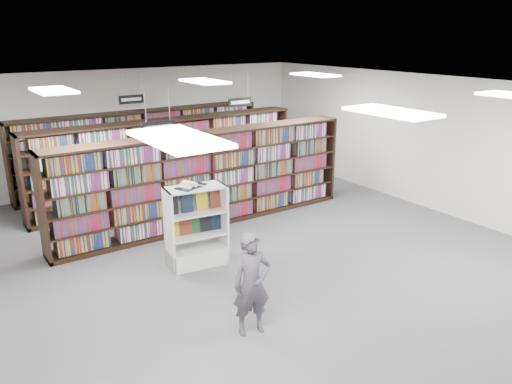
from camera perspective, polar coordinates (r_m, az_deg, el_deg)
floor at (r=9.79m, az=0.32°, el=-7.16°), size 12.00×12.00×0.00m
ceiling at (r=8.93m, az=0.36°, el=11.80°), size 10.00×12.00×0.10m
wall_back at (r=14.46m, az=-13.34°, el=7.24°), size 10.00×0.10×3.20m
wall_right at (r=12.67m, az=19.42°, el=5.26°), size 0.10×12.00×3.20m
bookshelf_row_near at (r=11.03m, az=-5.55°, el=1.48°), size 7.00×0.60×2.10m
bookshelf_row_mid at (r=12.76m, az=-9.89°, el=3.56°), size 7.00×0.60×2.10m
bookshelf_row_far at (r=14.29m, az=-12.75°, el=4.91°), size 7.00×0.60×2.10m
aisle_sign_left at (r=9.18m, az=-11.07°, el=7.42°), size 0.65×0.02×0.80m
aisle_sign_right at (r=12.31m, az=-1.82°, el=10.32°), size 0.65×0.02×0.80m
aisle_sign_center at (r=13.22m, az=-14.07°, el=10.33°), size 0.65×0.02×0.80m
troffer_front_left at (r=4.87m, az=-8.87°, el=6.04°), size 0.60×1.20×0.04m
troffer_front_center at (r=6.70m, az=15.22°, el=8.82°), size 0.60×1.20×0.04m
troffer_back_left at (r=9.59m, az=-22.14°, el=10.70°), size 0.60×1.20×0.04m
troffer_back_center at (r=10.63m, az=-5.90°, el=12.46°), size 0.60×1.20×0.04m
troffer_back_right at (r=12.34m, az=6.77°, el=13.16°), size 0.60×1.20×0.04m
endcap_display at (r=9.32m, az=-6.85°, el=-5.29°), size 1.14×0.67×1.51m
open_book at (r=8.94m, az=-7.52°, el=0.80°), size 0.65×0.53×0.13m
shopper at (r=7.12m, az=-0.49°, el=-10.48°), size 0.62×0.48×1.53m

